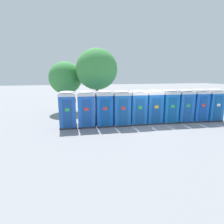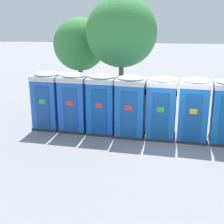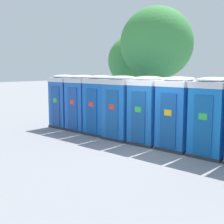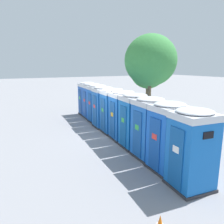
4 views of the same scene
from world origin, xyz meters
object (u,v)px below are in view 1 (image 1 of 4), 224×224
portapotty_2 (104,108)px  portapotty_4 (138,107)px  portapotty_3 (121,108)px  portapotty_7 (184,105)px  portapotty_5 (153,106)px  portapotty_6 (169,106)px  street_tree_0 (65,78)px  portapotty_0 (68,109)px  street_tree_1 (97,69)px  portapotty_9 (213,105)px  portapotty_1 (86,109)px  portapotty_8 (198,105)px

portapotty_2 → portapotty_4: bearing=-4.8°
portapotty_3 → portapotty_7: size_ratio=1.00×
portapotty_5 → portapotty_6: (1.25, -0.10, 0.00)m
portapotty_4 → street_tree_0: (-5.04, 6.15, 2.03)m
portapotty_7 → street_tree_0: 11.07m
portapotty_0 → street_tree_1: bearing=54.4°
portapotty_9 → street_tree_0: (-11.30, 6.69, 2.03)m
portapotty_6 → portapotty_3: bearing=177.0°
portapotty_1 → portapotty_9: bearing=-5.0°
portapotty_0 → portapotty_1: size_ratio=1.00×
portapotty_5 → portapotty_7: size_ratio=1.00×
portapotty_5 → street_tree_1: size_ratio=0.43×
portapotty_3 → portapotty_8: same height
portapotty_2 → portapotty_0: bearing=175.3°
street_tree_1 → street_tree_0: bearing=145.7°
portapotty_7 → portapotty_9: (2.50, -0.29, 0.00)m
portapotty_0 → portapotty_7: (8.77, -0.67, -0.00)m
portapotty_5 → portapotty_8: 3.77m
portapotty_5 → portapotty_9: size_ratio=1.00×
portapotty_0 → portapotty_9: (11.27, -0.96, -0.00)m
portapotty_3 → portapotty_5: size_ratio=1.00×
portapotty_3 → street_tree_1: (-1.00, 4.22, 2.82)m
portapotty_3 → street_tree_1: 5.17m
portapotty_5 → street_tree_1: bearing=129.2°
portapotty_7 → portapotty_2: bearing=175.8°
portapotty_7 → portapotty_3: bearing=176.7°
portapotty_1 → portapotty_0: bearing=175.8°
portapotty_0 → portapotty_8: (10.02, -0.78, -0.00)m
portapotty_1 → portapotty_8: same height
portapotty_2 → portapotty_4: same height
portapotty_5 → portapotty_6: same height
portapotty_7 → street_tree_1: bearing=143.2°
portapotty_9 → street_tree_1: (-8.52, 4.80, 2.82)m
portapotty_2 → portapotty_3: (1.25, -0.17, -0.00)m
portapotty_6 → portapotty_5: bearing=175.3°
portapotty_4 → portapotty_5: 1.26m
portapotty_2 → portapotty_4: (2.50, -0.21, 0.00)m
portapotty_5 → street_tree_0: street_tree_0 is taller
portapotty_0 → portapotty_2: (2.50, -0.21, -0.00)m
portapotty_3 → portapotty_7: bearing=-3.3°
portapotty_9 → portapotty_5: bearing=174.4°
portapotty_1 → portapotty_6: size_ratio=1.00×
portapotty_7 → street_tree_1: 8.03m
portapotty_9 → street_tree_1: bearing=150.6°
portapotty_3 → portapotty_5: (2.51, -0.10, 0.00)m
portapotty_0 → portapotty_7: 8.79m
portapotty_5 → portapotty_7: (2.51, -0.19, -0.00)m
portapotty_4 → street_tree_0: 8.21m
portapotty_0 → portapotty_7: size_ratio=1.00×
portapotty_0 → portapotty_5: (6.26, -0.47, -0.00)m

